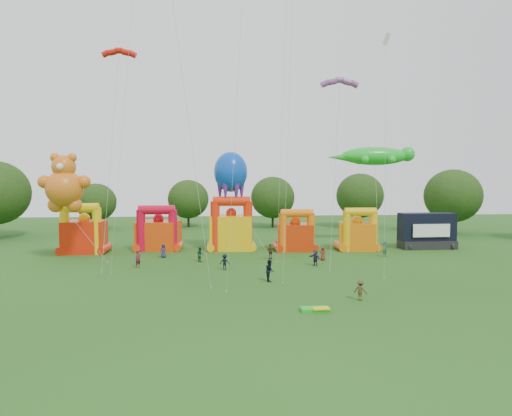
{
  "coord_description": "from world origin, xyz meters",
  "views": [
    {
      "loc": [
        -2.02,
        -30.79,
        9.68
      ],
      "look_at": [
        1.81,
        18.0,
        6.26
      ],
      "focal_mm": 32.0,
      "sensor_mm": 36.0,
      "label": 1
    }
  ],
  "objects": [
    {
      "name": "spectator_4",
      "position": [
        3.77,
        21.44,
        0.91
      ],
      "size": [
        1.16,
        0.88,
        1.83
      ],
      "primitive_type": "imported",
      "rotation": [
        0.0,
        0.0,
        3.61
      ],
      "color": "#44351B",
      "rests_on": "ground"
    },
    {
      "name": "bouncy_castle_2",
      "position": [
        -0.6,
        28.86,
        2.68
      ],
      "size": [
        5.64,
        4.63,
        7.09
      ],
      "color": "#F0B60C",
      "rests_on": "ground"
    },
    {
      "name": "parafoil_kites",
      "position": [
        1.15,
        15.0,
        12.34
      ],
      "size": [
        29.72,
        16.62,
        28.54
      ],
      "color": "red",
      "rests_on": "ground"
    },
    {
      "name": "spectator_8",
      "position": [
        2.48,
        10.47,
        0.99
      ],
      "size": [
        0.79,
        0.99,
        1.98
      ],
      "primitive_type": "imported",
      "rotation": [
        0.0,
        0.0,
        1.61
      ],
      "color": "black",
      "rests_on": "ground"
    },
    {
      "name": "spectator_2",
      "position": [
        -4.34,
        20.65,
        0.83
      ],
      "size": [
        0.96,
        1.02,
        1.66
      ],
      "primitive_type": "imported",
      "rotation": [
        0.0,
        0.0,
        2.12
      ],
      "color": "#1B4327",
      "rests_on": "ground"
    },
    {
      "name": "spectator_0",
      "position": [
        -8.8,
        23.48,
        0.82
      ],
      "size": [
        0.86,
        0.62,
        1.65
      ],
      "primitive_type": "imported",
      "rotation": [
        0.0,
        0.0,
        0.12
      ],
      "color": "#282942",
      "rests_on": "ground"
    },
    {
      "name": "bouncy_castle_4",
      "position": [
        15.88,
        27.31,
        2.16
      ],
      "size": [
        5.31,
        4.64,
        5.65
      ],
      "color": "orange",
      "rests_on": "ground"
    },
    {
      "name": "gecko_kite",
      "position": [
        18.77,
        28.59,
        7.46
      ],
      "size": [
        12.52,
        11.49,
        13.93
      ],
      "color": "green",
      "rests_on": "ground"
    },
    {
      "name": "spectator_7",
      "position": [
        17.75,
        22.25,
        0.92
      ],
      "size": [
        0.76,
        0.8,
        1.83
      ],
      "primitive_type": "imported",
      "rotation": [
        0.0,
        0.0,
        0.91
      ],
      "color": "#1C4728",
      "rests_on": "ground"
    },
    {
      "name": "tree_ring",
      "position": [
        -1.15,
        0.6,
        6.26
      ],
      "size": [
        121.11,
        123.19,
        12.07
      ],
      "color": "#352314",
      "rests_on": "ground"
    },
    {
      "name": "folded_kite_bundle",
      "position": [
        4.76,
        0.92,
        0.14
      ],
      "size": [
        2.01,
        1.12,
        0.31
      ],
      "color": "green",
      "rests_on": "ground"
    },
    {
      "name": "spectator_9",
      "position": [
        8.84,
        3.45,
        0.8
      ],
      "size": [
        1.19,
        1.09,
        1.6
      ],
      "primitive_type": "imported",
      "rotation": [
        0.0,
        0.0,
        2.51
      ],
      "color": "#47361C",
      "rests_on": "ground"
    },
    {
      "name": "bouncy_castle_1",
      "position": [
        -10.17,
        29.43,
        2.27
      ],
      "size": [
        5.9,
        5.1,
        5.97
      ],
      "color": "#E13E0C",
      "rests_on": "ground"
    },
    {
      "name": "octopus_kite",
      "position": [
        0.8,
        26.72,
        5.81
      ],
      "size": [
        6.88,
        7.99,
        12.93
      ],
      "color": "#0C42B7",
      "rests_on": "ground"
    },
    {
      "name": "ground",
      "position": [
        0.0,
        0.0,
        0.0
      ],
      "size": [
        160.0,
        160.0,
        0.0
      ],
      "primitive_type": "plane",
      "color": "#204B15",
      "rests_on": "ground"
    },
    {
      "name": "spectator_3",
      "position": [
        -1.61,
        16.0,
        0.81
      ],
      "size": [
        1.12,
        0.74,
        1.61
      ],
      "primitive_type": "imported",
      "rotation": [
        0.0,
        0.0,
        3.0
      ],
      "color": "black",
      "rests_on": "ground"
    },
    {
      "name": "spectator_5",
      "position": [
        8.18,
        17.33,
        0.87
      ],
      "size": [
        1.3,
        1.64,
        1.75
      ],
      "primitive_type": "imported",
      "rotation": [
        0.0,
        0.0,
        5.27
      ],
      "color": "#2F2945",
      "rests_on": "ground"
    },
    {
      "name": "bouncy_castle_3",
      "position": [
        7.71,
        27.53,
        2.11
      ],
      "size": [
        4.99,
        4.19,
        5.5
      ],
      "color": "red",
      "rests_on": "ground"
    },
    {
      "name": "spectator_1",
      "position": [
        -10.76,
        17.81,
        0.94
      ],
      "size": [
        0.79,
        0.81,
        1.88
      ],
      "primitive_type": "imported",
      "rotation": [
        0.0,
        0.0,
        0.87
      ],
      "color": "maroon",
      "rests_on": "ground"
    },
    {
      "name": "teddy_bear_kite",
      "position": [
        -18.74,
        21.8,
        6.89
      ],
      "size": [
        7.93,
        4.11,
        12.38
      ],
      "color": "orange",
      "rests_on": "ground"
    },
    {
      "name": "spectator_6",
      "position": [
        9.71,
        20.39,
        0.77
      ],
      "size": [
        0.9,
        0.78,
        1.55
      ],
      "primitive_type": "imported",
      "rotation": [
        0.0,
        0.0,
        5.82
      ],
      "color": "maroon",
      "rests_on": "ground"
    },
    {
      "name": "bouncy_castle_0",
      "position": [
        -19.18,
        27.68,
        2.42
      ],
      "size": [
        5.12,
        4.15,
        6.37
      ],
      "color": "red",
      "rests_on": "ground"
    },
    {
      "name": "diamond_kites",
      "position": [
        1.8,
        15.27,
        16.44
      ],
      "size": [
        28.75,
        19.4,
        38.0
      ],
      "color": "red",
      "rests_on": "ground"
    },
    {
      "name": "stage_trailer",
      "position": [
        25.59,
        27.98,
        2.3
      ],
      "size": [
        7.34,
        3.0,
        4.79
      ],
      "color": "black",
      "rests_on": "ground"
    }
  ]
}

